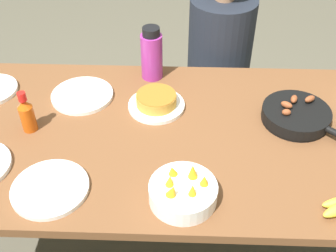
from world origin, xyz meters
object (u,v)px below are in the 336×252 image
empty_plate_mid_edge (82,95)px  hot_sauce_bottle (26,115)px  water_bottle (152,54)px  frittata_plate_center (156,102)px  fruit_bowl_mango (183,191)px  person_figure (216,86)px  empty_plate_far_right (50,189)px  skillet (297,115)px

empty_plate_mid_edge → hot_sauce_bottle: size_ratio=1.50×
water_bottle → hot_sauce_bottle: size_ratio=1.39×
frittata_plate_center → empty_plate_mid_edge: (-0.30, 0.06, -0.02)m
fruit_bowl_mango → person_figure: person_figure is taller
frittata_plate_center → empty_plate_far_right: bearing=-125.4°
frittata_plate_center → person_figure: 0.64m
water_bottle → empty_plate_far_right: bearing=-113.2°
skillet → empty_plate_far_right: skillet is taller
skillet → empty_plate_mid_edge: 0.84m
frittata_plate_center → hot_sauce_bottle: size_ratio=1.34×
person_figure → skillet: bearing=-66.7°
skillet → fruit_bowl_mango: fruit_bowl_mango is taller
empty_plate_mid_edge → hot_sauce_bottle: hot_sauce_bottle is taller
skillet → person_figure: (-0.25, 0.57, -0.28)m
fruit_bowl_mango → hot_sauce_bottle: 0.64m
fruit_bowl_mango → hot_sauce_bottle: size_ratio=1.28×
frittata_plate_center → fruit_bowl_mango: size_ratio=1.05×
empty_plate_mid_edge → person_figure: size_ratio=0.20×
empty_plate_far_right → hot_sauce_bottle: size_ratio=1.48×
empty_plate_far_right → frittata_plate_center: bearing=54.6°
skillet → water_bottle: size_ratio=1.37×
fruit_bowl_mango → empty_plate_mid_edge: bearing=128.7°
skillet → hot_sauce_bottle: 0.98m
empty_plate_far_right → empty_plate_mid_edge: (0.01, 0.49, 0.00)m
empty_plate_far_right → fruit_bowl_mango: size_ratio=1.16×
empty_plate_far_right → water_bottle: (0.28, 0.65, 0.10)m
skillet → water_bottle: water_bottle is taller
skillet → empty_plate_far_right: size_ratio=1.29×
frittata_plate_center → hot_sauce_bottle: (-0.45, -0.15, 0.05)m
empty_plate_mid_edge → water_bottle: 0.33m
fruit_bowl_mango → hot_sauce_bottle: (-0.56, 0.30, 0.04)m
skillet → frittata_plate_center: (-0.53, 0.06, -0.00)m
fruit_bowl_mango → water_bottle: size_ratio=0.91×
water_bottle → hot_sauce_bottle: water_bottle is taller
empty_plate_far_right → skillet: bearing=23.9°
frittata_plate_center → water_bottle: bearing=98.0°
frittata_plate_center → person_figure: size_ratio=0.18×
hot_sauce_bottle → person_figure: bearing=41.9°
skillet → frittata_plate_center: 0.53m
frittata_plate_center → empty_plate_far_right: (-0.31, -0.43, -0.02)m
frittata_plate_center → fruit_bowl_mango: bearing=-76.7°
empty_plate_far_right → hot_sauce_bottle: (-0.14, 0.28, 0.06)m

